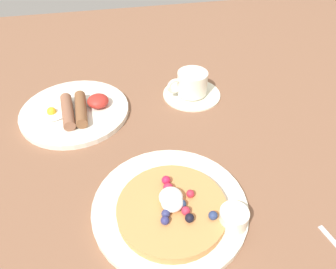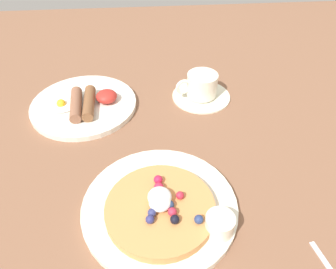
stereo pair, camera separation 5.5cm
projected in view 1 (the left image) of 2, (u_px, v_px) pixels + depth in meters
The scene contains 8 objects.
ground_plane at pixel (155, 156), 0.64m from camera, with size 2.01×1.56×0.03m, color brown.
pancake_plate at pixel (172, 206), 0.53m from camera, with size 0.25×0.25×0.01m, color white.
pancake_with_berries at pixel (173, 208), 0.50m from camera, with size 0.17×0.17×0.04m.
syrup_ramekin at pixel (233, 218), 0.48m from camera, with size 0.04×0.04×0.03m.
breakfast_plate at pixel (75, 111), 0.72m from camera, with size 0.24×0.24×0.01m, color white.
fried_breakfast at pixel (78, 108), 0.70m from camera, with size 0.16×0.11×0.03m.
coffee_saucer at pixel (192, 94), 0.77m from camera, with size 0.14×0.14×0.01m, color white.
coffee_cup at pixel (192, 83), 0.75m from camera, with size 0.10×0.07×0.05m.
Camera 1 is at (-0.07, -0.45, 0.44)m, focal length 34.31 mm.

